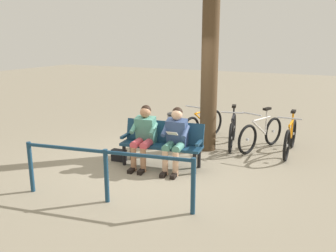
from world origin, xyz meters
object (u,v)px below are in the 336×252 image
Objects in this scene: person_reading at (175,136)px; bicycle_blue at (290,138)px; tree_trunk at (209,78)px; bicycle_red at (203,125)px; litter_bin at (175,130)px; bicycle_orange at (261,134)px; person_companion at (144,133)px; handbag at (119,155)px; bicycle_green at (232,131)px; bench at (163,140)px.

person_reading is 2.69m from bicycle_blue.
bicycle_red is (0.38, -0.72, -1.26)m from tree_trunk.
litter_bin is 0.49× the size of bicycle_orange.
bicycle_orange is at bearing -138.30° from person_companion.
handbag is at bearing 48.77° from tree_trunk.
handbag is 2.55m from tree_trunk.
person_reading reaches higher than bicycle_green.
bench is at bearing 11.81° from bicycle_red.
bicycle_green is (-0.43, -0.50, -1.26)m from tree_trunk.
bench is 2.43m from bicycle_orange.
bicycle_orange is 0.96× the size of bicycle_green.
bicycle_blue is 1.02× the size of bicycle_green.
bicycle_orange is (-1.82, -2.09, -0.30)m from person_companion.
person_companion is 1.55× the size of litter_bin.
litter_bin is at bearing -71.51° from person_reading.
person_reading is at bearing 179.95° from person_companion.
handbag is at bearing -53.32° from bicycle_green.
tree_trunk reaches higher than bench.
person_reading is 0.73× the size of bicycle_red.
handbag is at bearing -28.18° from bicycle_orange.
handbag is 0.09× the size of tree_trunk.
person_reading is 2.07m from bicycle_green.
litter_bin is (0.77, 0.10, -1.23)m from tree_trunk.
bicycle_green is at bearing -91.30° from bicycle_blue.
bicycle_red is at bearing -115.64° from litter_bin.
tree_trunk is 4.18× the size of litter_bin.
bicycle_green is (-0.54, -1.98, -0.31)m from person_reading.
bench is 2.05m from bicycle_green.
bicycle_green reaches higher than litter_bin.
bicycle_red is (0.81, -0.22, 0.00)m from bicycle_green.
bicycle_orange is at bearing 96.31° from bicycle_red.
bicycle_blue is (-2.46, -2.03, -0.30)m from person_companion.
person_companion is 2.32m from bicycle_red.
bicycle_blue and bicycle_green have the same top height.
bicycle_blue is 1.06× the size of bicycle_orange.
bicycle_orange is (-1.19, -2.01, -0.31)m from person_reading.
bench is 0.39m from person_companion.
person_companion reaches higher than bicycle_orange.
bench is 1.00× the size of bicycle_green.
litter_bin is 0.47× the size of bicycle_green.
bicycle_orange is at bearing -136.12° from bench.
person_reading is 0.64m from person_companion.
litter_bin is (0.33, -1.25, -0.12)m from bench.
litter_bin is (-0.58, -1.45, 0.27)m from handbag.
person_companion reaches higher than bicycle_blue.
bicycle_blue reaches higher than litter_bin.
bicycle_red is at bearing -106.33° from person_companion.
bicycle_blue is (-1.83, -1.95, -0.31)m from person_reading.
tree_trunk is 1.93× the size of bicycle_blue.
litter_bin reaches higher than handbag.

